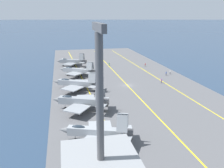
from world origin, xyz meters
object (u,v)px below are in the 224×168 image
at_px(crew_green_vest, 109,64).
at_px(parked_jet_second, 81,101).
at_px(parked_jet_nearest, 97,132).
at_px(crew_white_vest, 170,72).
at_px(parked_jet_fifth, 72,61).
at_px(crew_red_vest, 145,65).
at_px(crew_purple_vest, 161,81).
at_px(parked_jet_third, 77,83).
at_px(parked_jet_fourth, 78,70).
at_px(crew_blue_vest, 166,73).

bearing_deg(crew_green_vest, parked_jet_second, 160.70).
height_order(parked_jet_nearest, crew_white_vest, parked_jet_nearest).
height_order(parked_jet_fifth, crew_red_vest, parked_jet_fifth).
height_order(parked_jet_nearest, crew_purple_vest, parked_jet_nearest).
bearing_deg(crew_green_vest, parked_jet_third, 152.59).
relative_size(parked_jet_fourth, crew_purple_vest, 9.20).
relative_size(parked_jet_fifth, crew_red_vest, 8.66).
xyz_separation_m(parked_jet_nearest, crew_blue_vest, (47.37, -36.77, -1.40)).
xyz_separation_m(crew_green_vest, crew_blue_vest, (-23.89, -19.63, 0.04)).
xyz_separation_m(parked_jet_second, parked_jet_fourth, (35.96, -1.97, -0.01)).
bearing_deg(parked_jet_second, parked_jet_nearest, -174.43).
xyz_separation_m(parked_jet_third, crew_green_vest, (35.95, -18.64, -1.55)).
xyz_separation_m(crew_green_vest, crew_red_vest, (-5.36, -17.00, 0.04)).
relative_size(parked_jet_nearest, parked_jet_second, 0.98).
bearing_deg(parked_jet_fourth, parked_jet_nearest, 179.71).
bearing_deg(crew_red_vest, crew_purple_vest, 172.22).
relative_size(parked_jet_second, crew_white_vest, 9.20).
bearing_deg(crew_blue_vest, parked_jet_third, 107.49).
bearing_deg(crew_red_vest, parked_jet_fifth, 77.29).
distance_m(parked_jet_fifth, crew_green_vest, 18.54).
height_order(parked_jet_second, parked_jet_fourth, parked_jet_fourth).
bearing_deg(crew_blue_vest, parked_jet_fifth, 55.06).
xyz_separation_m(parked_jet_nearest, parked_jet_fifth, (73.86, 1.14, 0.23)).
relative_size(parked_jet_nearest, crew_purple_vest, 8.84).
bearing_deg(parked_jet_second, crew_white_vest, -52.27).
xyz_separation_m(parked_jet_fifth, crew_red_vest, (-7.96, -35.29, -1.62)).
height_order(parked_jet_nearest, parked_jet_fourth, parked_jet_nearest).
bearing_deg(crew_purple_vest, parked_jet_fifth, 40.56).
distance_m(parked_jet_fourth, crew_white_vest, 39.49).
relative_size(parked_jet_fourth, crew_green_vest, 9.42).
bearing_deg(parked_jet_second, crew_purple_vest, -58.25).
bearing_deg(parked_jet_nearest, parked_jet_second, 5.57).
relative_size(parked_jet_nearest, parked_jet_third, 0.91).
bearing_deg(parked_jet_nearest, parked_jet_third, 2.43).
bearing_deg(crew_purple_vest, crew_blue_vest, -32.80).
relative_size(parked_jet_third, parked_jet_fourth, 1.05).
bearing_deg(parked_jet_second, parked_jet_fourth, -3.14).
height_order(parked_jet_third, crew_green_vest, parked_jet_third).
xyz_separation_m(parked_jet_second, crew_green_vest, (53.80, -18.84, -1.72)).
bearing_deg(crew_white_vest, crew_green_vest, 45.60).
distance_m(parked_jet_nearest, parked_jet_fourth, 53.41).
xyz_separation_m(parked_jet_nearest, parked_jet_third, (35.31, 1.50, 0.11)).
height_order(crew_white_vest, crew_green_vest, crew_white_vest).
bearing_deg(parked_jet_fifth, crew_purple_vest, -139.44).
xyz_separation_m(parked_jet_nearest, crew_white_vest, (49.35, -39.51, -1.43)).
bearing_deg(crew_green_vest, parked_jet_nearest, 166.47).
height_order(parked_jet_third, parked_jet_fourth, parked_jet_third).
height_order(parked_jet_fourth, crew_white_vest, parked_jet_fourth).
height_order(parked_jet_nearest, parked_jet_second, parked_jet_nearest).
xyz_separation_m(crew_red_vest, crew_blue_vest, (-18.53, -2.63, -0.01)).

